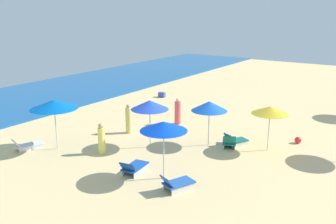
% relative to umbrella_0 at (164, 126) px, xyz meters
% --- Properties ---
extents(ocean, '(60.00, 10.33, 0.12)m').
position_rel_umbrella_0_xyz_m(ocean, '(7.77, 16.71, -2.21)').
color(ocean, '#15559A').
rests_on(ocean, ground_plane).
extents(umbrella_0, '(1.93, 1.93, 2.46)m').
position_rel_umbrella_0_xyz_m(umbrella_0, '(0.00, 0.00, 0.00)').
color(umbrella_0, silver).
rests_on(umbrella_0, ground_plane).
extents(lounge_chair_0_0, '(1.46, 0.84, 0.68)m').
position_rel_umbrella_0_xyz_m(lounge_chair_0_0, '(-0.31, 1.34, -2.00)').
color(lounge_chair_0_0, silver).
rests_on(lounge_chair_0_0, ground_plane).
extents(lounge_chair_0_1, '(1.44, 1.09, 0.68)m').
position_rel_umbrella_0_xyz_m(lounge_chair_0_1, '(-0.57, -1.01, -1.99)').
color(lounge_chair_0_1, silver).
rests_on(lounge_chair_0_1, ground_plane).
extents(umbrella_1, '(2.32, 2.32, 2.53)m').
position_rel_umbrella_0_xyz_m(umbrella_1, '(-0.23, 6.33, 0.04)').
color(umbrella_1, silver).
rests_on(umbrella_1, ground_plane).
extents(lounge_chair_1_0, '(1.55, 0.95, 0.61)m').
position_rel_umbrella_0_xyz_m(lounge_chair_1_0, '(-1.11, 7.52, -2.05)').
color(lounge_chair_1_0, silver).
rests_on(lounge_chair_1_0, ground_plane).
extents(umbrella_2, '(1.88, 1.88, 2.45)m').
position_rel_umbrella_0_xyz_m(umbrella_2, '(2.58, 2.64, -0.05)').
color(umbrella_2, silver).
rests_on(umbrella_2, ground_plane).
extents(umbrella_3, '(1.82, 1.82, 2.33)m').
position_rel_umbrella_0_xyz_m(umbrella_3, '(4.48, 0.33, -0.19)').
color(umbrella_3, silver).
rests_on(umbrella_3, ground_plane).
extents(lounge_chair_3_0, '(1.43, 1.13, 0.76)m').
position_rel_umbrella_0_xyz_m(lounge_chair_3_0, '(4.85, -0.67, -1.99)').
color(lounge_chair_3_0, silver).
rests_on(lounge_chair_3_0, ground_plane).
extents(lounge_chair_3_1, '(1.35, 1.08, 0.68)m').
position_rel_umbrella_0_xyz_m(lounge_chair_3_1, '(5.25, -0.82, -2.02)').
color(lounge_chair_3_1, silver).
rests_on(lounge_chair_3_1, ground_plane).
extents(umbrella_5, '(1.80, 1.80, 2.26)m').
position_rel_umbrella_0_xyz_m(umbrella_5, '(5.49, -2.44, -0.20)').
color(umbrella_5, silver).
rests_on(umbrella_5, ground_plane).
extents(beachgoer_0, '(0.45, 0.45, 1.66)m').
position_rel_umbrella_0_xyz_m(beachgoer_0, '(3.71, 4.98, -1.50)').
color(beachgoer_0, '#E8D570').
rests_on(beachgoer_0, ground_plane).
extents(beachgoer_1, '(0.46, 0.46, 1.53)m').
position_rel_umbrella_0_xyz_m(beachgoer_1, '(0.58, 4.05, -1.54)').
color(beachgoer_1, '#F9EA61').
rests_on(beachgoer_1, ground_plane).
extents(beachgoer_3, '(0.53, 0.53, 1.61)m').
position_rel_umbrella_0_xyz_m(beachgoer_3, '(6.69, 3.63, -1.53)').
color(beachgoer_3, '#E55660').
rests_on(beachgoer_3, ground_plane).
extents(beach_ball_0, '(0.35, 0.35, 0.35)m').
position_rel_umbrella_0_xyz_m(beach_ball_0, '(7.35, -3.41, -2.09)').
color(beach_ball_0, red).
rests_on(beach_ball_0, ground_plane).
extents(cooler_box_1, '(0.40, 0.56, 0.39)m').
position_rel_umbrella_0_xyz_m(cooler_box_1, '(11.95, 8.50, -2.07)').
color(cooler_box_1, '#3454A7').
rests_on(cooler_box_1, ground_plane).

